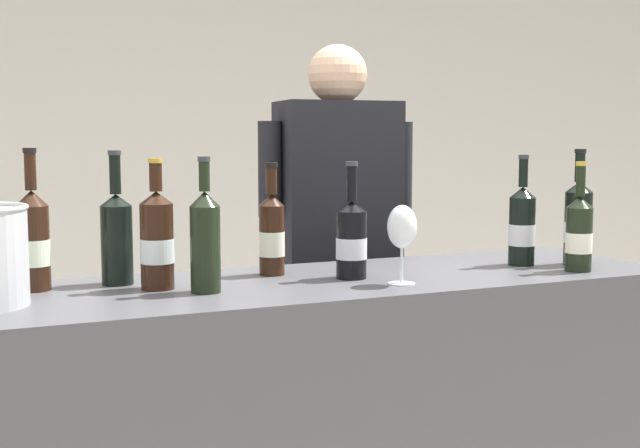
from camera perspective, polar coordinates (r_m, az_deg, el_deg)
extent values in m
cube|color=beige|center=(4.65, -13.25, 6.61)|extent=(8.00, 0.10, 2.80)
cylinder|color=black|center=(2.01, -8.03, -1.78)|extent=(0.07, 0.07, 0.21)
cone|color=black|center=(2.00, -8.09, 1.76)|extent=(0.07, 0.07, 0.04)
cylinder|color=black|center=(2.00, -8.11, 3.32)|extent=(0.03, 0.03, 0.07)
cylinder|color=#333338|center=(1.99, -8.13, 4.53)|extent=(0.03, 0.03, 0.01)
cylinder|color=black|center=(2.17, -14.03, -1.45)|extent=(0.08, 0.08, 0.20)
cone|color=black|center=(2.16, -14.11, 1.65)|extent=(0.08, 0.08, 0.03)
cylinder|color=black|center=(2.15, -14.16, 3.37)|extent=(0.03, 0.03, 0.10)
cylinder|color=#333338|center=(2.15, -14.20, 4.86)|extent=(0.03, 0.03, 0.01)
cylinder|color=black|center=(2.14, -19.44, -1.62)|extent=(0.08, 0.08, 0.21)
cone|color=black|center=(2.13, -19.56, 1.72)|extent=(0.08, 0.08, 0.04)
cylinder|color=black|center=(2.13, -19.63, 3.48)|extent=(0.03, 0.03, 0.09)
cylinder|color=black|center=(2.12, -19.68, 4.88)|extent=(0.03, 0.03, 0.01)
cylinder|color=#DDEEC8|center=(2.14, -19.43, -1.90)|extent=(0.08, 0.08, 0.07)
cylinder|color=black|center=(2.55, 17.60, -0.30)|extent=(0.08, 0.08, 0.22)
cone|color=black|center=(2.54, 17.69, 2.48)|extent=(0.08, 0.08, 0.03)
cylinder|color=black|center=(2.54, 17.74, 3.79)|extent=(0.03, 0.03, 0.09)
cylinder|color=black|center=(2.54, 17.77, 4.89)|extent=(0.03, 0.03, 0.01)
cylinder|color=silver|center=(2.55, 17.60, -0.55)|extent=(0.08, 0.08, 0.06)
cylinder|color=black|center=(2.50, 13.95, -0.51)|extent=(0.08, 0.08, 0.20)
cone|color=black|center=(2.49, 14.02, 2.17)|extent=(0.08, 0.08, 0.03)
cylinder|color=black|center=(2.48, 14.05, 3.49)|extent=(0.03, 0.03, 0.08)
cylinder|color=#333338|center=(2.48, 14.08, 4.59)|extent=(0.03, 0.03, 0.01)
cylinder|color=silver|center=(2.50, 13.94, -0.74)|extent=(0.08, 0.08, 0.06)
cylinder|color=black|center=(2.20, 2.21, -1.47)|extent=(0.08, 0.08, 0.18)
cone|color=black|center=(2.19, 2.23, 1.25)|extent=(0.08, 0.08, 0.03)
cylinder|color=black|center=(2.18, 2.23, 2.84)|extent=(0.03, 0.03, 0.09)
cylinder|color=#333338|center=(2.18, 2.24, 4.24)|extent=(0.03, 0.03, 0.01)
cylinder|color=silver|center=(2.20, 2.21, -1.71)|extent=(0.08, 0.08, 0.06)
cylinder|color=black|center=(2.25, -3.40, -1.15)|extent=(0.07, 0.07, 0.19)
cone|color=black|center=(2.24, -3.41, 1.70)|extent=(0.07, 0.07, 0.03)
cylinder|color=black|center=(2.24, -3.42, 3.05)|extent=(0.03, 0.03, 0.07)
cylinder|color=black|center=(2.24, -3.43, 4.16)|extent=(0.04, 0.04, 0.01)
cylinder|color=silver|center=(2.26, -3.39, -1.39)|extent=(0.07, 0.07, 0.07)
cylinder|color=black|center=(2.08, -11.34, -1.55)|extent=(0.08, 0.08, 0.22)
cone|color=black|center=(2.07, -11.41, 1.83)|extent=(0.08, 0.08, 0.03)
cylinder|color=black|center=(2.06, -11.44, 3.23)|extent=(0.03, 0.03, 0.07)
cylinder|color=#B79333|center=(2.06, -11.46, 4.37)|extent=(0.04, 0.04, 0.01)
cylinder|color=silver|center=(2.08, -11.33, -1.85)|extent=(0.08, 0.08, 0.06)
cylinder|color=black|center=(2.43, 17.66, -1.04)|extent=(0.07, 0.07, 0.18)
cone|color=black|center=(2.42, 17.74, 1.48)|extent=(0.07, 0.07, 0.03)
cylinder|color=black|center=(2.41, 17.79, 2.88)|extent=(0.03, 0.03, 0.09)
cylinder|color=#B79333|center=(2.41, 17.83, 4.04)|extent=(0.03, 0.03, 0.01)
cylinder|color=silver|center=(2.43, 17.66, -1.25)|extent=(0.08, 0.08, 0.06)
cylinder|color=silver|center=(2.13, 5.73, -4.18)|extent=(0.07, 0.07, 0.00)
cylinder|color=silver|center=(2.12, 5.74, -2.84)|extent=(0.01, 0.01, 0.10)
ellipsoid|color=silver|center=(2.11, 5.77, -0.18)|extent=(0.08, 0.08, 0.11)
ellipsoid|color=maroon|center=(2.11, 5.76, -0.71)|extent=(0.06, 0.06, 0.04)
cube|color=black|center=(2.97, 1.18, -11.82)|extent=(0.38, 0.27, 0.86)
cube|color=black|center=(2.83, 1.21, 2.45)|extent=(0.42, 0.27, 0.60)
sphere|color=#D8AD8C|center=(2.83, 1.23, 10.42)|extent=(0.20, 0.20, 0.20)
cylinder|color=black|center=(2.92, 5.70, 3.96)|extent=(0.08, 0.08, 0.32)
cylinder|color=black|center=(2.75, -3.53, 3.85)|extent=(0.08, 0.08, 0.32)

